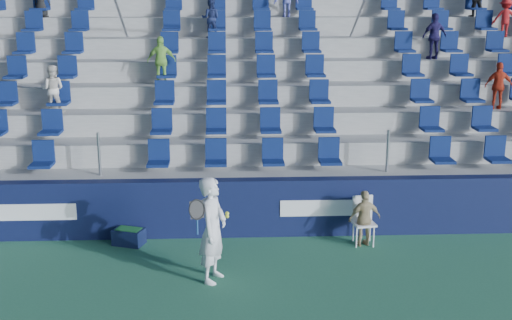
{
  "coord_description": "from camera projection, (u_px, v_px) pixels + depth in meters",
  "views": [
    {
      "loc": [
        -0.33,
        -9.31,
        4.91
      ],
      "look_at": [
        0.2,
        2.8,
        1.7
      ],
      "focal_mm": 45.0,
      "sensor_mm": 36.0,
      "label": 1
    }
  ],
  "objects": [
    {
      "name": "line_judge",
      "position": [
        365.0,
        218.0,
        12.63
      ],
      "size": [
        0.71,
        0.42,
        1.13
      ],
      "primitive_type": "imported",
      "rotation": [
        0.0,
        0.0,
        3.38
      ],
      "color": "tan",
      "rests_on": "ground"
    },
    {
      "name": "sponsor_wall",
      "position": [
        246.0,
        208.0,
        13.14
      ],
      "size": [
        24.0,
        0.32,
        1.2
      ],
      "color": "#10163B",
      "rests_on": "ground"
    },
    {
      "name": "grandstand",
      "position": [
        240.0,
        94.0,
        17.67
      ],
      "size": [
        24.0,
        8.17,
        6.63
      ],
      "color": "#A9A9A4",
      "rests_on": "ground"
    },
    {
      "name": "ground",
      "position": [
        251.0,
        307.0,
        10.26
      ],
      "size": [
        70.0,
        70.0,
        0.0
      ],
      "primitive_type": "plane",
      "color": "#2F6F4E",
      "rests_on": "ground"
    },
    {
      "name": "tennis_player",
      "position": [
        213.0,
        230.0,
        11.0
      ],
      "size": [
        0.73,
        0.79,
        1.87
      ],
      "color": "silver",
      "rests_on": "ground"
    },
    {
      "name": "ball_bin",
      "position": [
        129.0,
        236.0,
        12.77
      ],
      "size": [
        0.68,
        0.56,
        0.33
      ],
      "color": "black",
      "rests_on": "ground"
    },
    {
      "name": "line_judge_chair",
      "position": [
        363.0,
        217.0,
        12.77
      ],
      "size": [
        0.48,
        0.49,
        0.96
      ],
      "color": "white",
      "rests_on": "ground"
    }
  ]
}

